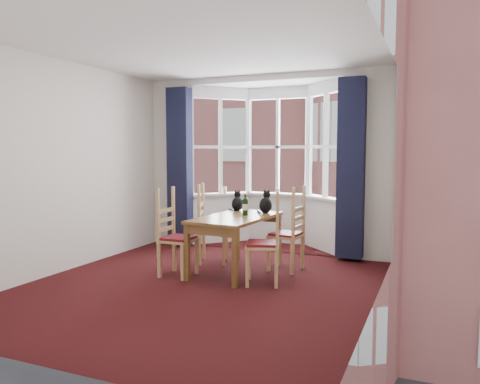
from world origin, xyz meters
The scene contains 21 objects.
floor centered at (0.00, 0.00, 0.00)m, with size 4.50×4.50×0.00m, color black.
ceiling centered at (0.00, 0.00, 2.80)m, with size 4.50×4.50×0.00m, color white.
wall_left centered at (-2.00, 0.00, 1.40)m, with size 4.50×4.50×0.00m, color silver.
wall_right centered at (2.00, 0.00, 1.40)m, with size 4.50×4.50×0.00m, color silver.
wall_near centered at (0.00, -2.25, 1.40)m, with size 4.00×4.00×0.00m, color silver.
wall_back_pier_left centered at (-1.65, 2.25, 1.40)m, with size 0.70×0.12×2.80m, color silver.
wall_back_pier_right centered at (1.65, 2.25, 1.40)m, with size 0.70×0.12×2.80m, color silver.
bay_window centered at (0.00, 2.75, 1.40)m, with size 2.76×0.94×2.80m.
curtain_left centered at (-1.42, 2.07, 1.35)m, with size 0.38×0.22×2.60m, color #161832.
curtain_right centered at (1.42, 2.07, 1.35)m, with size 0.38×0.22×2.60m, color #161832.
dining_table centered at (0.14, 0.85, 0.66)m, with size 0.87×1.49×0.75m.
chair_left_near centered at (-0.56, 0.37, 0.47)m, with size 0.41×0.43×0.92m.
chair_left_far centered at (-0.46, 1.18, 0.47)m, with size 0.51×0.52×0.92m.
chair_right_near centered at (0.74, 0.48, 0.47)m, with size 0.51×0.52×0.92m.
chair_right_far centered at (0.81, 1.19, 0.47)m, with size 0.44×0.46×0.92m.
cat_left centered at (-0.07, 1.39, 0.86)m, with size 0.23×0.26×0.30m.
cat_right centered at (0.39, 1.31, 0.87)m, with size 0.21×0.26×0.33m.
wine_bottle centered at (0.22, 0.97, 0.88)m, with size 0.08×0.08×0.30m.
candle_tall centered at (-0.83, 2.60, 0.93)m, with size 0.06×0.06×0.12m, color white.
street centered at (0.00, 32.25, -6.00)m, with size 80.00×80.00×0.00m, color #333335.
tenement_building centered at (0.00, 14.01, 1.60)m, with size 18.40×7.80×15.20m.
Camera 1 is at (2.57, -4.77, 1.61)m, focal length 35.00 mm.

